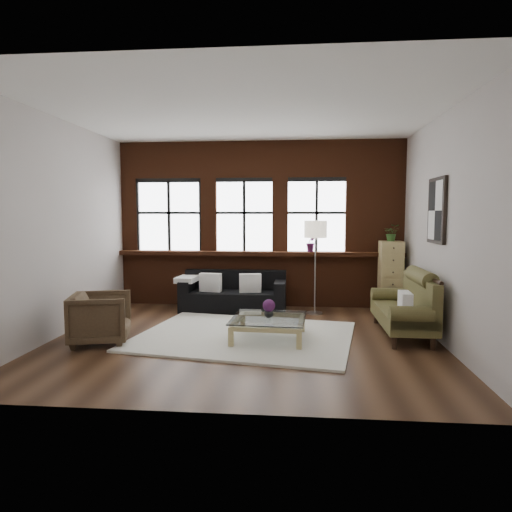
# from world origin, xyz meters

# --- Properties ---
(floor) EXTENTS (5.50, 5.50, 0.00)m
(floor) POSITION_xyz_m (0.00, 0.00, 0.00)
(floor) COLOR #392214
(floor) RESTS_ON ground
(ceiling) EXTENTS (5.50, 5.50, 0.00)m
(ceiling) POSITION_xyz_m (0.00, 0.00, 3.20)
(ceiling) COLOR white
(ceiling) RESTS_ON ground
(wall_back) EXTENTS (5.50, 0.00, 5.50)m
(wall_back) POSITION_xyz_m (0.00, 2.50, 1.60)
(wall_back) COLOR #BCB4AF
(wall_back) RESTS_ON ground
(wall_front) EXTENTS (5.50, 0.00, 5.50)m
(wall_front) POSITION_xyz_m (0.00, -2.50, 1.60)
(wall_front) COLOR #BCB4AF
(wall_front) RESTS_ON ground
(wall_left) EXTENTS (0.00, 5.00, 5.00)m
(wall_left) POSITION_xyz_m (-2.75, 0.00, 1.60)
(wall_left) COLOR #BCB4AF
(wall_left) RESTS_ON ground
(wall_right) EXTENTS (0.00, 5.00, 5.00)m
(wall_right) POSITION_xyz_m (2.75, 0.00, 1.60)
(wall_right) COLOR #BCB4AF
(wall_right) RESTS_ON ground
(brick_backwall) EXTENTS (5.50, 0.12, 3.20)m
(brick_backwall) POSITION_xyz_m (0.00, 2.44, 1.60)
(brick_backwall) COLOR #502512
(brick_backwall) RESTS_ON floor
(sill_ledge) EXTENTS (5.50, 0.30, 0.08)m
(sill_ledge) POSITION_xyz_m (0.00, 2.35, 1.04)
(sill_ledge) COLOR #502512
(sill_ledge) RESTS_ON brick_backwall
(window_left) EXTENTS (1.38, 0.10, 1.50)m
(window_left) POSITION_xyz_m (-1.80, 2.45, 1.75)
(window_left) COLOR black
(window_left) RESTS_ON brick_backwall
(window_mid) EXTENTS (1.38, 0.10, 1.50)m
(window_mid) POSITION_xyz_m (-0.30, 2.45, 1.75)
(window_mid) COLOR black
(window_mid) RESTS_ON brick_backwall
(window_right) EXTENTS (1.38, 0.10, 1.50)m
(window_right) POSITION_xyz_m (1.10, 2.45, 1.75)
(window_right) COLOR black
(window_right) RESTS_ON brick_backwall
(wall_poster) EXTENTS (0.05, 0.74, 0.94)m
(wall_poster) POSITION_xyz_m (2.72, 0.30, 1.85)
(wall_poster) COLOR black
(wall_poster) RESTS_ON wall_right
(shag_rug) EXTENTS (3.41, 2.87, 0.03)m
(shag_rug) POSITION_xyz_m (-0.02, 0.08, 0.02)
(shag_rug) COLOR silver
(shag_rug) RESTS_ON floor
(dark_sofa) EXTENTS (1.94, 0.79, 0.70)m
(dark_sofa) POSITION_xyz_m (-0.44, 1.90, 0.35)
(dark_sofa) COLOR black
(dark_sofa) RESTS_ON floor
(pillow_a) EXTENTS (0.42, 0.19, 0.34)m
(pillow_a) POSITION_xyz_m (-0.86, 1.80, 0.54)
(pillow_a) COLOR white
(pillow_a) RESTS_ON dark_sofa
(pillow_b) EXTENTS (0.42, 0.21, 0.34)m
(pillow_b) POSITION_xyz_m (-0.12, 1.80, 0.54)
(pillow_b) COLOR white
(pillow_b) RESTS_ON dark_sofa
(vintage_settee) EXTENTS (0.76, 1.71, 0.91)m
(vintage_settee) POSITION_xyz_m (2.30, 0.40, 0.46)
(vintage_settee) COLOR brown
(vintage_settee) RESTS_ON floor
(pillow_settee) EXTENTS (0.16, 0.39, 0.34)m
(pillow_settee) POSITION_xyz_m (2.22, -0.12, 0.57)
(pillow_settee) COLOR white
(pillow_settee) RESTS_ON vintage_settee
(armchair) EXTENTS (0.95, 0.94, 0.71)m
(armchair) POSITION_xyz_m (-1.98, -0.42, 0.36)
(armchair) COLOR #403120
(armchair) RESTS_ON floor
(coffee_table) EXTENTS (1.09, 1.09, 0.35)m
(coffee_table) POSITION_xyz_m (0.35, -0.07, 0.16)
(coffee_table) COLOR tan
(coffee_table) RESTS_ON shag_rug
(vase) EXTENTS (0.13, 0.13, 0.14)m
(vase) POSITION_xyz_m (0.35, -0.07, 0.40)
(vase) COLOR #B2B2B2
(vase) RESTS_ON coffee_table
(flowers) EXTENTS (0.18, 0.18, 0.18)m
(flowers) POSITION_xyz_m (0.35, -0.07, 0.51)
(flowers) COLOR #4C1A4D
(flowers) RESTS_ON vase
(drawer_chest) EXTENTS (0.40, 0.40, 1.31)m
(drawer_chest) POSITION_xyz_m (2.45, 2.06, 0.65)
(drawer_chest) COLOR tan
(drawer_chest) RESTS_ON floor
(potted_plant_top) EXTENTS (0.30, 0.26, 0.31)m
(potted_plant_top) POSITION_xyz_m (2.45, 2.06, 1.46)
(potted_plant_top) COLOR #2D5923
(potted_plant_top) RESTS_ON drawer_chest
(floor_lamp) EXTENTS (0.40, 0.40, 1.83)m
(floor_lamp) POSITION_xyz_m (1.06, 1.75, 0.92)
(floor_lamp) COLOR #A5A5A8
(floor_lamp) RESTS_ON floor
(sill_plant) EXTENTS (0.25, 0.23, 0.37)m
(sill_plant) POSITION_xyz_m (1.00, 2.32, 1.26)
(sill_plant) COLOR #4C1A4D
(sill_plant) RESTS_ON sill_ledge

